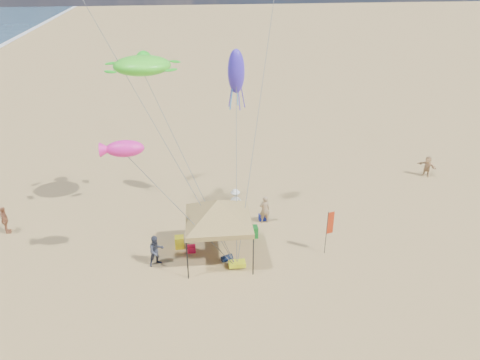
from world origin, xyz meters
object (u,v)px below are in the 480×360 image
(beach_cart, at_px, (237,264))
(person_far_c, at_px, (427,166))
(person_near_b, at_px, (156,251))
(person_far_a, at_px, (5,220))
(cooler_red, at_px, (191,249))
(chair_yellow, at_px, (179,242))
(canopy_tent, at_px, (218,202))
(person_near_a, at_px, (265,209))
(cooler_blue, at_px, (263,217))
(person_near_c, at_px, (235,201))
(chair_green, at_px, (253,232))
(feather_flag, at_px, (329,225))

(beach_cart, xyz_separation_m, person_far_c, (15.48, 9.19, 0.60))
(person_near_b, distance_m, person_far_a, 9.99)
(cooler_red, height_order, chair_yellow, chair_yellow)
(cooler_red, bearing_deg, person_far_c, 22.72)
(canopy_tent, relative_size, person_near_a, 3.71)
(chair_yellow, relative_size, person_near_b, 0.39)
(canopy_tent, distance_m, beach_cart, 3.54)
(canopy_tent, relative_size, cooler_blue, 12.55)
(chair_yellow, bearing_deg, canopy_tent, -29.54)
(person_near_a, distance_m, person_far_a, 15.51)
(person_near_c, relative_size, person_far_a, 0.96)
(chair_yellow, bearing_deg, chair_green, 6.89)
(person_near_a, distance_m, person_near_b, 7.35)
(cooler_blue, distance_m, person_near_c, 2.09)
(cooler_blue, height_order, chair_yellow, chair_yellow)
(beach_cart, bearing_deg, feather_flag, 6.99)
(beach_cart, bearing_deg, chair_green, 64.33)
(chair_yellow, relative_size, person_near_c, 0.42)
(canopy_tent, height_order, cooler_blue, canopy_tent)
(person_near_b, height_order, person_far_a, person_near_b)
(feather_flag, height_order, chair_green, feather_flag)
(person_near_a, bearing_deg, cooler_blue, -90.05)
(chair_green, height_order, person_near_c, person_near_c)
(chair_green, distance_m, person_near_c, 3.08)
(person_far_a, bearing_deg, person_near_b, -129.90)
(cooler_blue, distance_m, chair_yellow, 5.72)
(beach_cart, bearing_deg, person_near_b, 169.72)
(canopy_tent, height_order, person_near_a, canopy_tent)
(canopy_tent, bearing_deg, person_near_c, 72.59)
(feather_flag, xyz_separation_m, person_near_c, (-4.55, 5.05, -0.97))
(canopy_tent, relative_size, chair_yellow, 9.68)
(cooler_red, relative_size, beach_cart, 0.60)
(person_near_b, relative_size, person_far_a, 1.02)
(cooler_blue, bearing_deg, person_near_a, -83.30)
(cooler_blue, xyz_separation_m, beach_cart, (-2.21, -4.53, 0.01))
(cooler_blue, relative_size, person_far_c, 0.34)
(person_far_a, relative_size, person_far_c, 1.10)
(person_far_a, bearing_deg, beach_cart, -125.31)
(person_near_a, height_order, person_far_c, person_near_a)
(person_far_c, bearing_deg, person_near_a, -105.96)
(person_near_c, bearing_deg, person_near_b, 45.00)
(canopy_tent, xyz_separation_m, person_near_b, (-3.36, -0.22, -2.59))
(feather_flag, height_order, chair_yellow, feather_flag)
(canopy_tent, height_order, person_near_c, canopy_tent)
(chair_yellow, bearing_deg, person_near_a, 21.23)
(feather_flag, relative_size, person_near_c, 1.60)
(feather_flag, distance_m, cooler_red, 7.79)
(beach_cart, relative_size, person_far_a, 0.52)
(cooler_red, xyz_separation_m, person_near_b, (-1.83, -0.93, 0.70))
(feather_flag, relative_size, beach_cart, 2.97)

